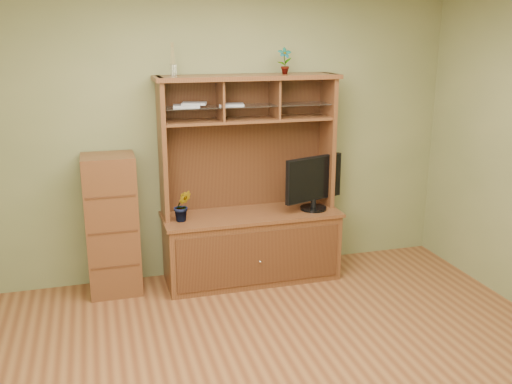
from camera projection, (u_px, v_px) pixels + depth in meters
name	position (u px, v px, depth m)	size (l,w,h in m)	color
room	(293.00, 188.00, 3.45)	(4.54, 4.04, 2.74)	brown
media_hutch	(251.00, 225.00, 5.33)	(1.66, 0.61, 1.90)	#4D2C16
monitor	(314.00, 182.00, 5.31)	(0.62, 0.26, 0.51)	black
orchid_plant	(182.00, 206.00, 5.01)	(0.16, 0.13, 0.28)	#33541D
top_plant	(285.00, 61.00, 5.09)	(0.12, 0.08, 0.24)	#2E6C26
reed_diffuser	(173.00, 63.00, 4.83)	(0.06, 0.06, 0.28)	silver
magazines	(204.00, 105.00, 4.99)	(0.65, 0.21, 0.04)	#A6A6AA
side_cabinet	(112.00, 225.00, 5.01)	(0.45, 0.41, 1.25)	#4D2C16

